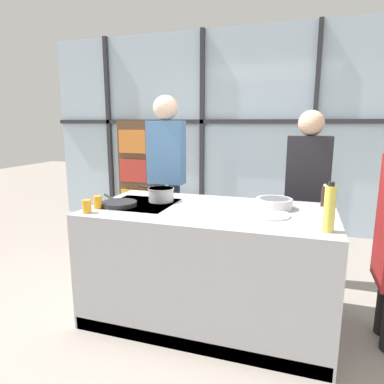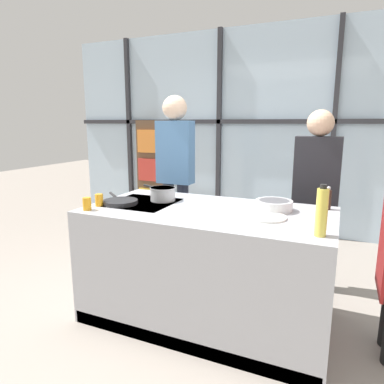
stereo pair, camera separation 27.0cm
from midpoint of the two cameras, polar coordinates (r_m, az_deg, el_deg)
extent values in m
plane|color=gray|center=(2.92, -0.04, -19.96)|extent=(18.00, 18.00, 0.00)
cube|color=silver|center=(4.90, 9.02, 9.89)|extent=(6.40, 0.04, 2.80)
cube|color=#2D2D33|center=(4.85, 8.98, 11.53)|extent=(6.40, 0.06, 0.06)
cube|color=#2D2D33|center=(5.69, -14.99, 9.85)|extent=(0.06, 0.06, 2.80)
cube|color=#2D2D33|center=(5.03, 0.13, 10.07)|extent=(0.06, 0.06, 2.80)
cube|color=#2D2D33|center=(4.79, 18.16, 9.44)|extent=(0.06, 0.06, 2.80)
cube|color=brown|center=(5.36, -10.72, 3.31)|extent=(0.52, 0.16, 1.56)
cube|color=gold|center=(5.36, -11.03, -1.46)|extent=(0.44, 0.03, 0.34)
cube|color=red|center=(5.28, -11.23, 3.50)|extent=(0.44, 0.03, 0.34)
cube|color=orange|center=(5.24, -11.41, 8.24)|extent=(0.44, 0.03, 0.34)
cube|color=#A8AAB2|center=(2.72, -0.04, -11.96)|extent=(1.82, 0.96, 0.89)
cube|color=black|center=(2.80, -11.27, -2.04)|extent=(0.52, 0.52, 0.01)
cube|color=black|center=(2.53, -3.61, -24.18)|extent=(1.79, 0.03, 0.10)
cylinder|color=#38383D|center=(2.76, -14.80, -2.36)|extent=(0.13, 0.13, 0.01)
cylinder|color=#38383D|center=(2.63, -10.21, -2.81)|extent=(0.13, 0.13, 0.01)
cylinder|color=#38383D|center=(2.96, -12.22, -1.29)|extent=(0.13, 0.13, 0.01)
cylinder|color=#38383D|center=(2.85, -7.86, -1.65)|extent=(0.13, 0.13, 0.01)
cube|color=maroon|center=(2.56, 26.69, -4.37)|extent=(0.02, 0.38, 0.88)
cylinder|color=#232838|center=(3.68, -5.03, -5.54)|extent=(0.12, 0.12, 0.90)
cylinder|color=#232838|center=(3.75, -7.43, -5.28)|extent=(0.12, 0.12, 0.90)
cube|color=#4C7AAD|center=(3.57, -6.51, 6.55)|extent=(0.38, 0.17, 0.65)
sphere|color=beige|center=(3.56, -6.68, 13.77)|extent=(0.25, 0.25, 0.25)
cylinder|color=#232838|center=(3.42, 17.41, -8.07)|extent=(0.12, 0.12, 0.82)
cylinder|color=#232838|center=(3.43, 14.45, -7.88)|extent=(0.12, 0.12, 0.82)
cube|color=#232328|center=(3.26, 16.60, 3.76)|extent=(0.39, 0.18, 0.59)
sphere|color=#D8AD8C|center=(3.24, 17.02, 10.94)|extent=(0.23, 0.23, 0.23)
cylinder|color=#232326|center=(2.75, -14.82, -1.94)|extent=(0.28, 0.28, 0.03)
cylinder|color=#B26B2D|center=(2.75, -14.84, -1.68)|extent=(0.22, 0.22, 0.01)
cylinder|color=#232326|center=(2.98, -16.21, -0.83)|extent=(0.18, 0.16, 0.02)
cylinder|color=silver|center=(2.84, -7.89, -0.47)|extent=(0.21, 0.21, 0.11)
cylinder|color=silver|center=(2.83, -7.92, 0.56)|extent=(0.21, 0.21, 0.01)
cylinder|color=black|center=(2.98, -10.20, 0.75)|extent=(0.17, 0.10, 0.02)
cylinder|color=white|center=(2.41, 9.74, -3.83)|extent=(0.28, 0.28, 0.01)
cylinder|color=silver|center=(2.63, 10.71, -1.91)|extent=(0.27, 0.27, 0.08)
cylinder|color=#4C4C51|center=(2.62, 10.74, -1.22)|extent=(0.22, 0.22, 0.01)
cylinder|color=#E0CC4C|center=(2.12, 18.60, -2.78)|extent=(0.07, 0.07, 0.28)
cylinder|color=black|center=(2.09, 18.86, 1.22)|extent=(0.04, 0.04, 0.02)
cylinder|color=#332319|center=(2.79, 18.64, -0.80)|extent=(0.05, 0.05, 0.15)
sphere|color=#B2B2B7|center=(2.77, 18.76, 0.99)|extent=(0.03, 0.03, 0.03)
cylinder|color=orange|center=(2.61, -20.00, -2.30)|extent=(0.06, 0.06, 0.09)
cylinder|color=orange|center=(2.72, -18.21, -1.65)|extent=(0.06, 0.06, 0.09)
camera|label=1|loc=(0.13, -92.86, -0.58)|focal=32.00mm
camera|label=2|loc=(0.13, 87.14, 0.58)|focal=32.00mm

